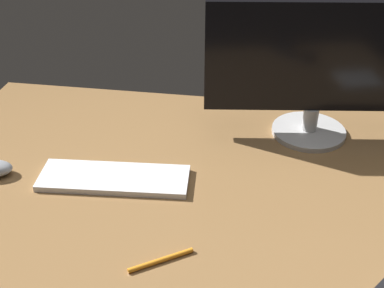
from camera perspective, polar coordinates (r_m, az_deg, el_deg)
desk at (r=121.82cm, az=0.74°, el=-4.10°), size 140.00×84.00×2.00cm
monitor at (r=132.75cm, az=14.18°, el=8.29°), size 57.76×20.09×36.83cm
keyboard at (r=120.73cm, az=-8.91°, el=-3.90°), size 36.42×14.38×1.55cm
pen at (r=99.80cm, az=-3.58°, el=-13.13°), size 11.82×8.31×0.99cm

